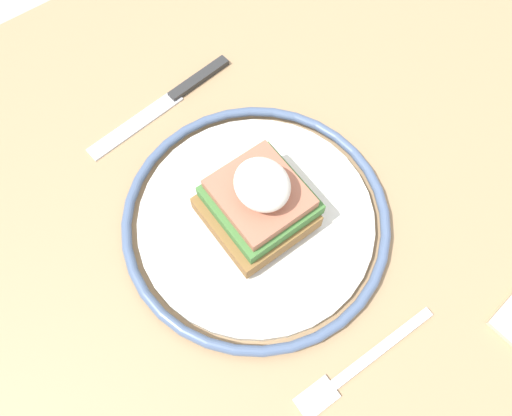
% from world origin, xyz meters
% --- Properties ---
extents(ground_plane, '(6.00, 6.00, 0.00)m').
position_xyz_m(ground_plane, '(0.00, 0.00, 0.00)').
color(ground_plane, '#B2ADA3').
extents(dining_table, '(0.85, 0.89, 0.76)m').
position_xyz_m(dining_table, '(0.00, 0.00, 0.64)').
color(dining_table, tan).
rests_on(dining_table, ground_plane).
extents(plate, '(0.26, 0.26, 0.02)m').
position_xyz_m(plate, '(0.03, 0.01, 0.77)').
color(plate, silver).
rests_on(plate, dining_table).
extents(sandwich, '(0.09, 0.09, 0.08)m').
position_xyz_m(sandwich, '(0.03, 0.00, 0.81)').
color(sandwich, olive).
rests_on(sandwich, plate).
extents(fork, '(0.02, 0.15, 0.00)m').
position_xyz_m(fork, '(-0.14, 0.01, 0.76)').
color(fork, silver).
rests_on(fork, dining_table).
extents(knife, '(0.03, 0.19, 0.01)m').
position_xyz_m(knife, '(0.21, -0.01, 0.76)').
color(knife, '#2D2D2D').
rests_on(knife, dining_table).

